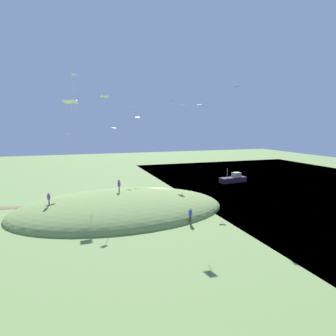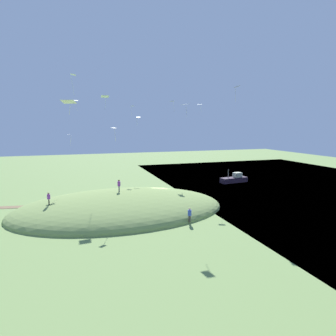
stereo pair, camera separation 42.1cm
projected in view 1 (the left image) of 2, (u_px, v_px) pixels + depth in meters
The scene contains 20 objects.
ground_plane at pixel (160, 199), 45.95m from camera, with size 160.00×160.00×0.00m, color #6F8C4B.
lake_water at pixel (309, 187), 55.63m from camera, with size 51.62×80.00×0.40m, color #33506A.
grass_hill at pixel (121, 210), 40.04m from camera, with size 29.62×19.14×4.81m, color #77904C.
dirt_path at pixel (1, 208), 40.86m from camera, with size 17.24×1.34×0.04m, color brown.
boat_on_lake at pixel (233, 179), 59.62m from camera, with size 6.09×2.52×3.00m.
person_watching_kites at pixel (119, 184), 40.37m from camera, with size 0.52×0.52×1.78m.
person_with_child at pixel (190, 213), 34.20m from camera, with size 0.53×0.53×1.79m.
person_walking_path at pixel (49, 197), 35.50m from camera, with size 0.41×0.41×1.62m.
kite_0 at pixel (114, 129), 38.21m from camera, with size 0.81×0.77×1.87m.
kite_1 at pixel (70, 102), 24.06m from camera, with size 1.39×1.19×1.24m.
kite_2 at pixel (199, 105), 47.78m from camera, with size 0.92×0.81×1.28m.
kite_3 at pixel (74, 76), 28.52m from camera, with size 0.52×0.75×2.05m.
kite_4 at pixel (172, 102), 53.28m from camera, with size 0.78×1.06×2.04m.
kite_5 at pixel (137, 118), 53.33m from camera, with size 0.81×0.63×1.69m.
kite_6 at pixel (237, 88), 39.98m from camera, with size 0.97×1.15×2.18m.
kite_7 at pixel (105, 97), 43.49m from camera, with size 1.25×0.89×2.15m.
kite_8 at pixel (74, 101), 48.47m from camera, with size 1.02×0.72×1.86m.
kite_9 at pixel (132, 107), 53.92m from camera, with size 0.92×0.90×1.74m.
kite_10 at pixel (68, 136), 50.04m from camera, with size 0.67×0.67×2.18m.
kite_11 at pixel (185, 105), 35.63m from camera, with size 0.88×1.15×1.60m.
Camera 1 is at (12.98, 42.80, 11.77)m, focal length 30.38 mm.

